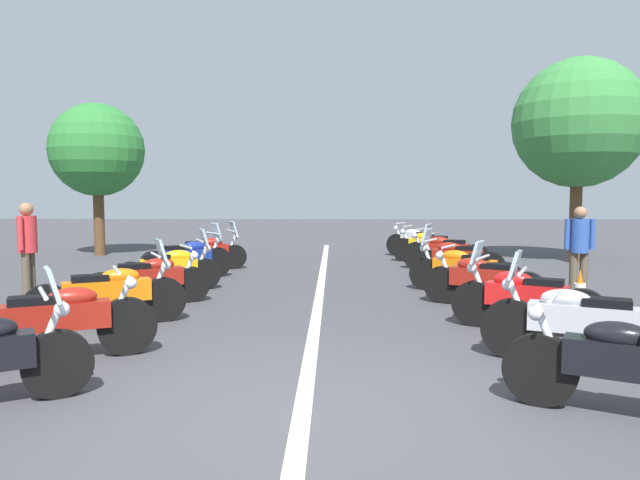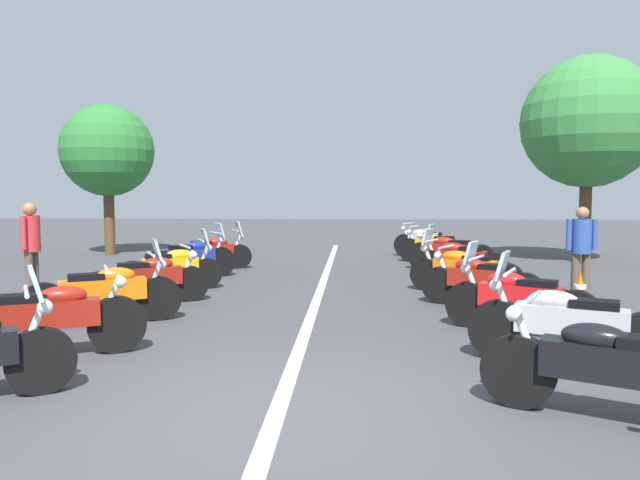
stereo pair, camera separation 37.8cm
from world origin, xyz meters
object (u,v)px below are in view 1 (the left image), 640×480
Objects in this scene: motorcycle_left_row_1 at (57,320)px; motorcycle_left_row_5 at (188,258)px; motorcycle_left_row_6 at (206,252)px; traffic_cone_0 at (580,288)px; motorcycle_left_row_2 at (110,293)px; motorcycle_left_row_3 at (149,279)px; motorcycle_right_row_2 at (524,297)px; bystander_1 at (28,243)px; motorcycle_right_row_6 at (445,251)px; roadside_tree_0 at (579,124)px; motorcycle_right_row_1 at (580,322)px; motorcycle_right_row_8 at (418,241)px; motorcycle_right_row_4 at (463,268)px; motorcycle_right_row_0 at (639,366)px; motorcycle_left_row_4 at (171,268)px; motorcycle_right_row_5 at (456,258)px; bystander_0 at (579,245)px; roadside_tree_1 at (97,151)px; motorcycle_right_row_3 at (482,280)px; motorcycle_right_row_7 at (429,246)px.

motorcycle_left_row_1 is 6.35m from motorcycle_left_row_5.
traffic_cone_0 is at bearing -57.13° from motorcycle_left_row_6.
motorcycle_left_row_3 is (1.53, -0.07, -0.02)m from motorcycle_left_row_2.
bystander_1 is at bearing 13.73° from motorcycle_right_row_2.
motorcycle_left_row_1 reaches higher than traffic_cone_0.
motorcycle_left_row_3 is at bearing 63.98° from motorcycle_right_row_6.
roadside_tree_0 is (6.55, -9.72, 3.33)m from motorcycle_left_row_3.
motorcycle_left_row_6 is 5.87m from motorcycle_right_row_6.
motorcycle_right_row_1 is 0.36× the size of roadside_tree_0.
motorcycle_left_row_2 reaches higher than motorcycle_right_row_8.
motorcycle_right_row_4 is (1.42, -5.52, 0.02)m from motorcycle_left_row_3.
motorcycle_right_row_4 reaches higher than motorcycle_right_row_0.
motorcycle_left_row_6 reaches higher than motorcycle_left_row_3.
motorcycle_right_row_0 is at bearing -72.45° from motorcycle_left_row_4.
motorcycle_left_row_4 is 1.03× the size of motorcycle_right_row_8.
motorcycle_right_row_5 is at bearing -39.31° from motorcycle_left_row_6.
motorcycle_left_row_3 reaches higher than traffic_cone_0.
motorcycle_left_row_1 is 12.43m from motorcycle_right_row_8.
bystander_0 reaches higher than motorcycle_left_row_2.
traffic_cone_0 is at bearing -14.00° from motorcycle_left_row_2.
motorcycle_left_row_3 is 7.58m from bystander_0.
motorcycle_right_row_6 is at bearing 27.58° from bystander_1.
roadside_tree_1 is (9.76, 9.78, 2.73)m from motorcycle_right_row_2.
motorcycle_right_row_3 is 1.69m from traffic_cone_0.
bystander_1 reaches higher than motorcycle_right_row_4.
motorcycle_left_row_1 is at bearing 87.30° from motorcycle_right_row_7.
motorcycle_right_row_5 is at bearing 18.62° from bystander_1.
roadside_tree_1 is at bearing 62.06° from bystander_0.
motorcycle_left_row_6 is 8.50m from traffic_cone_0.
roadside_tree_0 is at bearing 3.31° from motorcycle_left_row_4.
motorcycle_right_row_6 is at bearing 114.92° from roadside_tree_0.
bystander_1 is (-5.93, 7.94, 0.55)m from motorcycle_right_row_7.
motorcycle_right_row_2 is 2.45m from traffic_cone_0.
motorcycle_right_row_0 is 1.08× the size of motorcycle_right_row_2.
bystander_0 is at bearing -80.62° from motorcycle_right_row_0.
motorcycle_left_row_1 is 3.28× the size of traffic_cone_0.
motorcycle_left_row_5 is 6.17m from motorcycle_right_row_6.
motorcycle_right_row_4 is at bearing -16.73° from motorcycle_left_row_3.
motorcycle_left_row_1 is 9.89m from motorcycle_right_row_6.
motorcycle_right_row_3 is 0.40× the size of roadside_tree_1.
motorcycle_left_row_5 is 0.89× the size of motorcycle_right_row_1.
motorcycle_left_row_5 is at bearing 61.30° from motorcycle_left_row_3.
motorcycle_right_row_0 is 0.99× the size of motorcycle_right_row_6.
roadside_tree_1 reaches higher than motorcycle_left_row_2.
roadside_tree_1 reaches higher than motorcycle_right_row_8.
motorcycle_left_row_1 is at bearing 69.36° from motorcycle_right_row_4.
motorcycle_left_row_2 is 1.07× the size of motorcycle_left_row_4.
roadside_tree_0 reaches higher than roadside_tree_1.
motorcycle_right_row_6 reaches higher than motorcycle_right_row_3.
motorcycle_left_row_5 is 10.96m from roadside_tree_0.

